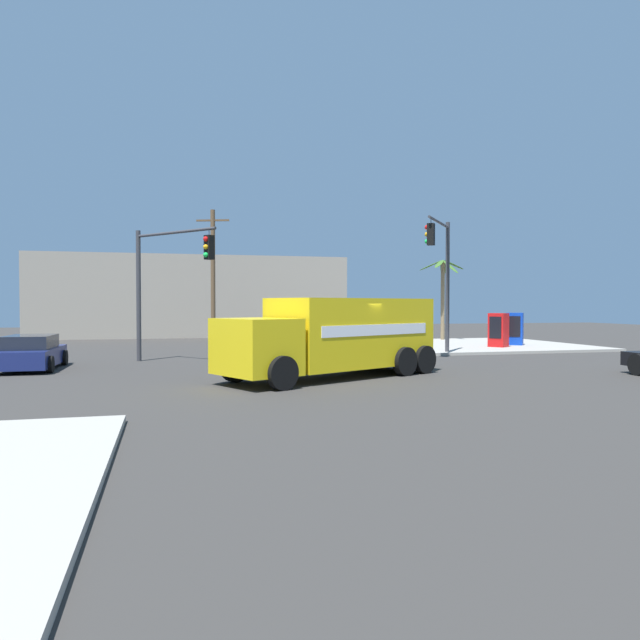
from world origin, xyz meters
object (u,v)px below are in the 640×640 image
Objects in this scene: traffic_light_primary at (442,266)px; traffic_light_secondary at (162,273)px; delivery_truck at (336,336)px; vending_machine_blue at (515,329)px; palm_tree_far at (443,286)px; utility_pole at (213,274)px; sedan_navy at (31,353)px; vending_machine_red at (498,330)px.

traffic_light_primary reaches higher than traffic_light_secondary.
vending_machine_blue is at bearing 38.55° from delivery_truck.
utility_pole is at bearing 165.24° from palm_tree_far.
palm_tree_far is at bearing 105.65° from vending_machine_blue.
vending_machine_blue is at bearing -74.35° from palm_tree_far.
utility_pole reaches higher than sedan_navy.
traffic_light_secondary reaches higher than delivery_truck.
utility_pole is (7.95, 15.56, 3.88)m from sedan_navy.
delivery_truck is 1.90× the size of sedan_navy.
delivery_truck is 0.94× the size of utility_pole.
vending_machine_blue is at bearing 33.33° from traffic_light_primary.
traffic_light_secondary is at bearing 131.43° from delivery_truck.
delivery_truck is at bearing -141.45° from vending_machine_blue.
delivery_truck is 11.77m from sedan_navy.
palm_tree_far reaches higher than vending_machine_blue.
delivery_truck is at bearing -125.76° from palm_tree_far.
vending_machine_red is 1.00× the size of vending_machine_blue.
traffic_light_secondary is 5.90m from sedan_navy.
sedan_navy is 2.34× the size of vending_machine_blue.
vending_machine_blue is 19.37m from utility_pole.
sedan_navy is at bearing -166.57° from vending_machine_blue.
traffic_light_primary is 3.44× the size of vending_machine_blue.
traffic_light_secondary is 18.29m from vending_machine_red.
sedan_navy is 25.69m from palm_tree_far.
traffic_light_secondary reaches higher than vending_machine_blue.
traffic_light_secondary is at bearing -167.05° from vending_machine_blue.
vending_machine_red is (17.78, 3.34, -2.71)m from traffic_light_secondary.
traffic_light_primary is at bearing -116.20° from palm_tree_far.
utility_pole is at bearing 62.96° from sedan_navy.
traffic_light_primary is at bearing -146.66° from vending_machine_red.
vending_machine_red is 2.09m from vending_machine_blue.
palm_tree_far is at bearing 54.24° from delivery_truck.
palm_tree_far is (5.06, 10.28, -0.62)m from traffic_light_primary.
sedan_navy is 25.01m from vending_machine_blue.
utility_pole is at bearing 77.57° from traffic_light_secondary.
traffic_light_primary is (7.08, 6.58, 2.88)m from delivery_truck.
vending_machine_blue is at bearing 33.32° from vending_machine_red.
traffic_light_primary reaches higher than delivery_truck.
traffic_light_primary is at bearing 42.88° from delivery_truck.
sedan_navy is 0.82× the size of palm_tree_far.
vending_machine_blue is (24.33, 5.81, 0.44)m from sedan_navy.
traffic_light_primary is 1.20× the size of palm_tree_far.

